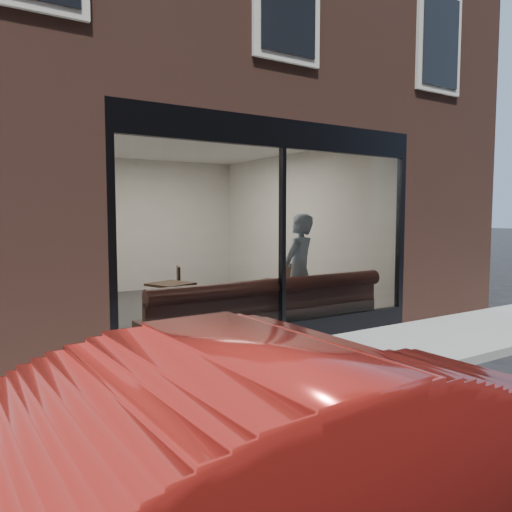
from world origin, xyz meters
TOP-DOWN VIEW (x-y plane):
  - ground at (0.00, 0.00)m, footprint 120.00×120.00m
  - sidewalk_near at (0.00, 1.00)m, footprint 40.00×2.00m
  - kerb_near at (0.00, -0.05)m, footprint 40.00×0.10m
  - host_building_pier_right at (3.75, 8.00)m, footprint 2.50×12.00m
  - host_building_backfill at (0.00, 11.00)m, footprint 5.00×6.00m
  - cafe_floor at (0.00, 5.00)m, footprint 6.00×6.00m
  - cafe_ceiling at (0.00, 5.00)m, footprint 6.00×6.00m
  - cafe_wall_back at (0.00, 7.99)m, footprint 5.00×0.00m
  - cafe_wall_left at (-2.49, 5.00)m, footprint 0.00×6.00m
  - cafe_wall_right at (2.49, 5.00)m, footprint 0.00×6.00m
  - storefront_kick at (0.00, 2.05)m, footprint 5.00×0.10m
  - storefront_header at (0.00, 2.05)m, footprint 5.00×0.10m
  - storefront_mullion at (0.00, 2.05)m, footprint 0.06×0.10m
  - storefront_glass at (0.00, 2.02)m, footprint 4.80×0.00m
  - banquette at (0.00, 2.45)m, footprint 4.00×0.55m
  - person at (0.75, 2.63)m, footprint 0.81×0.69m
  - cafe_table_left at (-1.00, 3.76)m, footprint 0.77×0.77m
  - cafe_table_right at (0.50, 3.00)m, footprint 0.87×0.87m
  - cafe_chair_left at (-0.74, 4.50)m, footprint 0.50×0.50m
  - cafe_chair_right at (1.24, 3.61)m, footprint 0.53×0.53m
  - wall_poster at (-2.45, 3.81)m, footprint 0.02×0.68m
  - parked_car at (-2.67, -1.96)m, footprint 4.03×1.51m

SIDE VIEW (x-z plane):
  - ground at x=0.00m, z-range 0.00..0.00m
  - sidewalk_near at x=0.00m, z-range 0.00..0.01m
  - cafe_floor at x=0.00m, z-range 0.02..0.02m
  - kerb_near at x=0.00m, z-range 0.00..0.12m
  - storefront_kick at x=0.00m, z-range 0.00..0.30m
  - banquette at x=0.00m, z-range 0.00..0.45m
  - cafe_chair_left at x=-0.74m, z-range 0.22..0.26m
  - cafe_chair_right at x=1.24m, z-range 0.22..0.26m
  - parked_car at x=-2.67m, z-range 0.00..1.32m
  - cafe_table_left at x=-1.00m, z-range 0.72..0.76m
  - cafe_table_right at x=0.50m, z-range 0.72..0.76m
  - person at x=0.75m, z-range 0.00..1.88m
  - wall_poster at x=-2.45m, z-range 0.98..1.88m
  - storefront_mullion at x=0.00m, z-range 0.30..2.80m
  - storefront_glass at x=0.00m, z-range -0.85..3.95m
  - cafe_wall_back at x=0.00m, z-range -0.90..4.10m
  - cafe_wall_left at x=-2.49m, z-range -1.40..4.60m
  - cafe_wall_right at x=2.49m, z-range -1.40..4.60m
  - host_building_pier_right at x=3.75m, z-range 0.00..3.20m
  - host_building_backfill at x=0.00m, z-range 0.00..3.20m
  - storefront_header at x=0.00m, z-range 2.80..3.20m
  - cafe_ceiling at x=0.00m, z-range 3.19..3.19m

